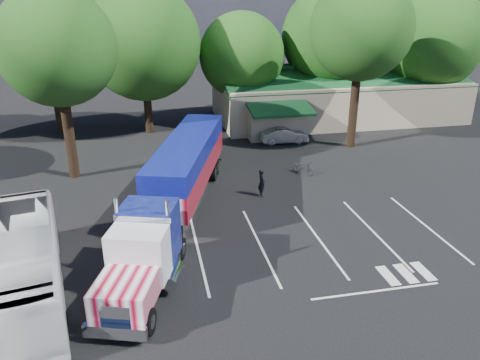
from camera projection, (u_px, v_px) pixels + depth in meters
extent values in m
plane|color=black|center=(237.00, 198.00, 29.65)|extent=(120.00, 120.00, 0.00)
cube|color=tan|center=(336.00, 98.00, 47.88)|extent=(24.00, 11.00, 4.00)
cube|color=#154B25|center=(348.00, 77.00, 44.76)|extent=(24.20, 6.25, 2.10)
cube|color=#154B25|center=(329.00, 70.00, 49.12)|extent=(24.20, 6.25, 2.10)
cube|color=tan|center=(276.00, 122.00, 41.42)|extent=(5.00, 2.50, 2.80)
cube|color=#154B25|center=(280.00, 109.00, 39.68)|extent=(5.40, 3.19, 0.80)
cylinder|color=black|center=(59.00, 111.00, 42.61)|extent=(0.70, 0.70, 4.00)
sphere|color=#1F4814|center=(50.00, 53.00, 40.68)|extent=(8.40, 8.40, 8.40)
cylinder|color=black|center=(148.00, 110.00, 42.61)|extent=(0.70, 0.70, 4.30)
sphere|color=#1F4814|center=(143.00, 43.00, 40.40)|extent=(10.00, 10.00, 10.00)
cylinder|color=black|center=(242.00, 106.00, 45.62)|extent=(0.70, 0.70, 3.60)
sphere|color=#1F4814|center=(242.00, 55.00, 43.82)|extent=(8.00, 8.00, 8.00)
cylinder|color=black|center=(327.00, 96.00, 47.60)|extent=(0.70, 0.70, 4.50)
sphere|color=#1F4814|center=(331.00, 36.00, 45.41)|extent=(9.60, 9.60, 9.60)
cylinder|color=black|center=(422.00, 97.00, 48.51)|extent=(0.70, 0.70, 3.90)
sphere|color=#1F4814|center=(431.00, 39.00, 46.31)|extent=(10.40, 10.40, 10.40)
cylinder|color=black|center=(69.00, 135.00, 32.00)|extent=(0.70, 0.70, 6.00)
sphere|color=#1F4814|center=(57.00, 47.00, 29.80)|extent=(7.60, 7.60, 7.60)
cylinder|color=black|center=(354.00, 108.00, 38.32)|extent=(0.70, 0.70, 6.50)
sphere|color=#1F4814|center=(361.00, 29.00, 35.97)|extent=(8.00, 8.00, 8.00)
cube|color=black|center=(144.00, 275.00, 20.33)|extent=(2.95, 6.67, 0.24)
cube|color=white|center=(115.00, 332.00, 17.06)|extent=(2.35, 0.96, 0.53)
cube|color=white|center=(115.00, 316.00, 17.02)|extent=(1.13, 0.46, 0.86)
cube|color=white|center=(125.00, 293.00, 17.96)|extent=(2.80, 2.86, 1.10)
cube|color=silver|center=(139.00, 255.00, 19.51)|extent=(2.74, 2.19, 2.20)
cube|color=black|center=(133.00, 252.00, 18.76)|extent=(2.12, 0.74, 0.96)
cube|color=white|center=(142.00, 219.00, 19.79)|extent=(2.40, 0.85, 0.24)
cube|color=#0B0C50|center=(150.00, 231.00, 21.03)|extent=(2.86, 2.55, 2.58)
cylinder|color=white|center=(119.00, 232.00, 20.21)|extent=(0.22, 0.22, 3.25)
cylinder|color=white|center=(169.00, 235.00, 20.00)|extent=(0.22, 0.22, 3.25)
cylinder|color=white|center=(116.00, 272.00, 20.54)|extent=(1.07, 1.65, 0.63)
cylinder|color=white|center=(173.00, 275.00, 20.29)|extent=(1.07, 1.65, 0.63)
cube|color=white|center=(188.00, 168.00, 28.74)|extent=(6.10, 12.43, 1.44)
cube|color=navy|center=(187.00, 148.00, 28.25)|extent=(6.10, 12.43, 1.15)
cube|color=black|center=(201.00, 165.00, 32.91)|extent=(2.11, 3.54, 0.33)
cube|color=black|center=(157.00, 227.00, 24.56)|extent=(0.14, 0.14, 1.34)
cube|color=black|center=(182.00, 228.00, 24.43)|extent=(0.14, 0.14, 1.34)
cube|color=white|center=(206.00, 160.00, 35.08)|extent=(2.22, 0.81, 0.11)
cylinder|color=black|center=(97.00, 318.00, 17.94)|extent=(0.64, 1.10, 1.05)
cylinder|color=black|center=(148.00, 321.00, 17.75)|extent=(0.64, 1.10, 1.05)
cylinder|color=black|center=(134.00, 258.00, 22.00)|extent=(0.64, 1.10, 1.05)
cylinder|color=black|center=(175.00, 260.00, 21.80)|extent=(0.64, 1.10, 1.05)
cylinder|color=black|center=(140.00, 246.00, 22.97)|extent=(0.64, 1.10, 1.05)
cylinder|color=black|center=(180.00, 249.00, 22.77)|extent=(0.64, 1.10, 1.05)
cylinder|color=black|center=(185.00, 172.00, 32.41)|extent=(0.64, 1.10, 1.05)
cylinder|color=black|center=(213.00, 173.00, 32.22)|extent=(0.64, 1.10, 1.05)
cylinder|color=black|center=(188.00, 166.00, 33.47)|extent=(0.64, 1.10, 1.05)
cylinder|color=black|center=(216.00, 167.00, 33.27)|extent=(0.64, 1.10, 1.05)
imported|color=black|center=(262.00, 183.00, 29.61)|extent=(0.51, 0.71, 1.82)
imported|color=black|center=(303.00, 167.00, 33.40)|extent=(1.64, 1.93, 1.00)
imported|color=silver|center=(28.00, 263.00, 19.82)|extent=(4.44, 10.92, 2.96)
imported|color=#96999D|center=(284.00, 135.00, 40.11)|extent=(4.12, 1.45, 1.36)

